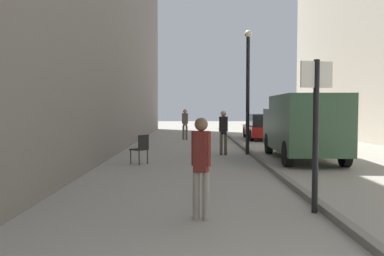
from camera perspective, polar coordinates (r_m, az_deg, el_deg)
name	(u,v)px	position (r m, az deg, el deg)	size (l,w,h in m)	color
ground_plane	(212,160)	(13.67, 2.90, -4.61)	(80.00, 80.00, 0.00)	gray
kerb_strip	(257,158)	(13.83, 9.47, -4.31)	(0.16, 40.00, 0.12)	slate
pedestrian_main_foreground	(185,122)	(22.07, -1.06, 0.85)	(0.34, 0.22, 1.73)	brown
pedestrian_mid_block	(223,130)	(14.95, 4.54, -0.22)	(0.34, 0.22, 1.69)	brown
pedestrian_far_crossing	(201,161)	(6.27, 1.29, -4.81)	(0.31, 0.24, 1.64)	gray
delivery_van	(302,125)	(14.06, 15.71, 0.41)	(2.08, 5.05, 2.22)	#335138
parked_car	(262,127)	(22.99, 10.15, 0.18)	(1.89, 4.22, 1.45)	maroon
street_sign_post	(316,122)	(6.96, 17.47, 0.78)	(0.59, 0.19, 2.60)	black
lamp_post	(248,84)	(15.30, 8.06, 6.38)	(0.28, 0.28, 4.76)	black
cafe_chair_near_window	(141,147)	(12.61, -7.44, -2.77)	(0.62, 0.62, 0.94)	black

